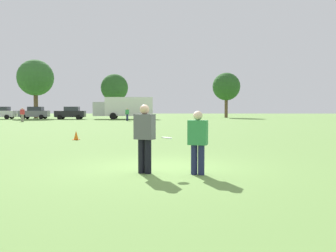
{
  "coord_description": "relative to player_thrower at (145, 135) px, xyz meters",
  "views": [
    {
      "loc": [
        0.38,
        -10.17,
        1.68
      ],
      "look_at": [
        0.2,
        1.81,
        1.09
      ],
      "focal_mm": 39.5,
      "sensor_mm": 36.0,
      "label": 1
    }
  ],
  "objects": [
    {
      "name": "parked_car_near_left",
      "position": [
        -24.52,
        44.1,
        -0.07
      ],
      "size": [
        4.32,
        2.45,
        1.82
      ],
      "color": "silver",
      "rests_on": "ground"
    },
    {
      "name": "parked_car_center",
      "position": [
        -14.06,
        43.5,
        -0.07
      ],
      "size": [
        4.32,
        2.45,
        1.82
      ],
      "color": "black",
      "rests_on": "ground"
    },
    {
      "name": "tree_east_birch",
      "position": [
        9.56,
        52.69,
        4.18
      ],
      "size": [
        4.62,
        4.62,
        7.51
      ],
      "color": "brown",
      "rests_on": "ground"
    },
    {
      "name": "player_thrower",
      "position": [
        0.0,
        0.0,
        0.0
      ],
      "size": [
        0.56,
        0.45,
        1.76
      ],
      "color": "black",
      "rests_on": "ground"
    },
    {
      "name": "box_truck",
      "position": [
        -6.35,
        44.19,
        0.76
      ],
      "size": [
        8.65,
        3.4,
        3.18
      ],
      "color": "white",
      "rests_on": "ground"
    },
    {
      "name": "tree_center_elm",
      "position": [
        -8.53,
        48.57,
        3.78
      ],
      "size": [
        4.27,
        4.27,
        6.94
      ],
      "color": "brown",
      "rests_on": "ground"
    },
    {
      "name": "ground_plane",
      "position": [
        0.36,
        0.8,
        -0.99
      ],
      "size": [
        189.16,
        189.16,
        0.0
      ],
      "primitive_type": "plane",
      "color": "#6B9347"
    },
    {
      "name": "bystander_far_jogger",
      "position": [
        -5.18,
        37.67,
        -0.07
      ],
      "size": [
        0.5,
        0.5,
        1.63
      ],
      "color": "#1E234C",
      "rests_on": "ground"
    },
    {
      "name": "player_defender",
      "position": [
        1.34,
        -0.16,
        -0.1
      ],
      "size": [
        0.53,
        0.39,
        1.6
      ],
      "color": "#1E234C",
      "rests_on": "ground"
    },
    {
      "name": "bystander_sideline_watcher",
      "position": [
        -17.5,
        34.87,
        -0.04
      ],
      "size": [
        0.52,
        0.38,
        1.69
      ],
      "color": "gray",
      "rests_on": "ground"
    },
    {
      "name": "parked_car_mid_left",
      "position": [
        -19.76,
        44.72,
        -0.07
      ],
      "size": [
        4.32,
        2.45,
        1.82
      ],
      "color": "slate",
      "rests_on": "ground"
    },
    {
      "name": "tree_west_maple",
      "position": [
        -21.27,
        49.35,
        5.42
      ],
      "size": [
        5.73,
        5.73,
        9.31
      ],
      "color": "brown",
      "rests_on": "ground"
    },
    {
      "name": "traffic_cone",
      "position": [
        -4.35,
        9.77,
        -0.76
      ],
      "size": [
        0.32,
        0.32,
        0.48
      ],
      "color": "#D8590C",
      "rests_on": "ground"
    },
    {
      "name": "frisbee",
      "position": [
        0.57,
        -0.11,
        -0.07
      ],
      "size": [
        0.27,
        0.27,
        0.05
      ],
      "color": "white"
    }
  ]
}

